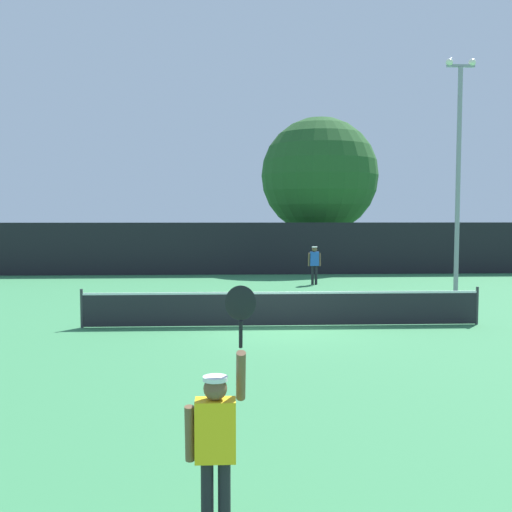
{
  "coord_description": "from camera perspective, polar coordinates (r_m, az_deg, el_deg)",
  "views": [
    {
      "loc": [
        -1.5,
        -16.33,
        3.06
      ],
      "look_at": [
        -0.49,
        5.33,
        1.6
      ],
      "focal_mm": 41.65,
      "sensor_mm": 36.0,
      "label": 1
    }
  ],
  "objects": [
    {
      "name": "parked_car_far",
      "position": [
        40.13,
        14.83,
        0.46
      ],
      "size": [
        2.16,
        4.31,
        1.69
      ],
      "rotation": [
        0.0,
        0.0,
        0.06
      ],
      "color": "navy",
      "rests_on": "ground"
    },
    {
      "name": "ground_plane",
      "position": [
        16.68,
        2.55,
        -6.73
      ],
      "size": [
        120.0,
        120.0,
        0.0
      ],
      "primitive_type": "plane",
      "color": "#387F4C"
    },
    {
      "name": "tennis_net",
      "position": [
        16.6,
        2.56,
        -4.99
      ],
      "size": [
        11.14,
        0.08,
        1.07
      ],
      "color": "#232328",
      "rests_on": "ground"
    },
    {
      "name": "parked_car_near",
      "position": [
        39.3,
        -12.96,
        0.42
      ],
      "size": [
        2.27,
        4.35,
        1.69
      ],
      "rotation": [
        0.0,
        0.0,
        0.09
      ],
      "color": "#B7B7BC",
      "rests_on": "ground"
    },
    {
      "name": "parked_car_mid",
      "position": [
        38.29,
        3.26,
        0.43
      ],
      "size": [
        2.19,
        4.32,
        1.69
      ],
      "rotation": [
        0.0,
        0.0,
        0.07
      ],
      "color": "white",
      "rests_on": "ground"
    },
    {
      "name": "tennis_ball",
      "position": [
        18.91,
        4.82,
        -5.38
      ],
      "size": [
        0.07,
        0.07,
        0.07
      ],
      "primitive_type": "sphere",
      "color": "#CCE033",
      "rests_on": "ground"
    },
    {
      "name": "player_receiving",
      "position": [
        26.61,
        5.63,
        -0.5
      ],
      "size": [
        0.57,
        0.25,
        1.71
      ],
      "rotation": [
        0.0,
        0.0,
        3.14
      ],
      "color": "blue",
      "rests_on": "ground"
    },
    {
      "name": "large_tree",
      "position": [
        35.49,
        6.11,
        7.65
      ],
      "size": [
        6.85,
        6.85,
        8.86
      ],
      "color": "brown",
      "rests_on": "ground"
    },
    {
      "name": "perimeter_fence",
      "position": [
        31.09,
        0.09,
        0.72
      ],
      "size": [
        38.36,
        0.12,
        2.73
      ],
      "primitive_type": "cube",
      "color": "black",
      "rests_on": "ground"
    },
    {
      "name": "light_pole",
      "position": [
        24.84,
        18.88,
        8.48
      ],
      "size": [
        1.18,
        0.28,
        9.16
      ],
      "color": "gray",
      "rests_on": "ground"
    },
    {
      "name": "player_serving",
      "position": [
        5.79,
        -3.79,
        -16.55
      ],
      "size": [
        0.67,
        0.38,
        2.42
      ],
      "color": "yellow",
      "rests_on": "ground"
    }
  ]
}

